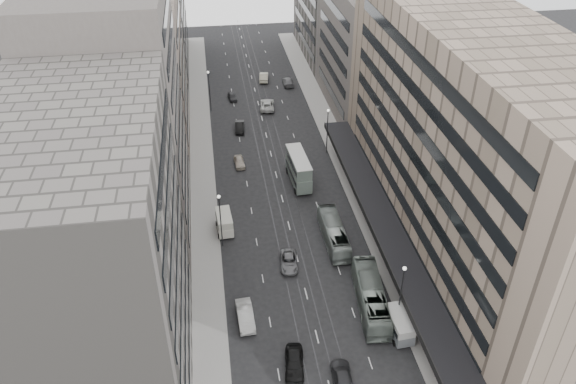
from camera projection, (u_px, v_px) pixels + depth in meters
ground at (308, 299)px, 68.54m from camera, size 220.00×220.00×0.00m
sidewalk_right at (336, 144)px, 100.78m from camera, size 4.00×125.00×0.15m
sidewalk_left at (202, 154)px, 97.79m from camera, size 4.00×125.00×0.15m
department_store at (469, 148)px, 69.44m from camera, size 19.20×60.00×30.00m
building_right_mid at (371, 49)px, 107.21m from camera, size 15.00×28.00×24.00m
building_left_a at (94, 268)px, 50.94m from camera, size 15.00×28.00×30.00m
building_left_b at (119, 117)px, 71.99m from camera, size 15.00×26.00×34.00m
building_left_c at (139, 71)px, 96.67m from camera, size 15.00×28.00×25.00m
building_left_d at (148, 9)px, 122.92m from camera, size 15.00×38.00×28.00m
lamp_right_near at (402, 288)px, 62.74m from camera, size 0.44×0.44×8.32m
lamp_right_far at (328, 126)px, 95.58m from camera, size 0.44×0.44×8.32m
lamp_left_near at (220, 215)px, 74.29m from camera, size 0.44×0.44×8.32m
lamp_left_far at (209, 86)px, 109.59m from camera, size 0.44×0.44×8.32m
bus_near at (371, 296)px, 66.57m from camera, size 4.05×12.38×3.39m
bus_far at (334, 233)px, 76.99m from camera, size 2.55×10.87×3.03m
double_decker at (299, 169)px, 89.00m from camera, size 3.11×8.92×4.81m
vw_microbus at (399, 324)px, 63.23m from camera, size 2.49×5.00×2.64m
panel_van at (224, 222)px, 78.96m from camera, size 2.51×4.69×2.87m
sedan_0 at (294, 363)px, 59.51m from camera, size 2.70×5.26×1.71m
sedan_1 at (245, 315)px, 65.16m from camera, size 2.06×5.27×1.71m
sedan_2 at (289, 262)px, 73.33m from camera, size 2.69×5.00×1.33m
sedan_3 at (342, 377)px, 58.21m from camera, size 2.45×5.18×1.46m
sedan_4 at (239, 162)px, 94.42m from camera, size 1.88×4.16×1.38m
sedan_5 at (240, 127)px, 104.95m from camera, size 1.97×4.74×1.53m
sedan_6 at (267, 105)px, 112.80m from camera, size 3.45×6.23×1.65m
sedan_7 at (288, 82)px, 122.77m from camera, size 2.30×5.30×1.52m
sedan_8 at (232, 97)px, 116.48m from camera, size 1.98×4.08×1.34m
sedan_9 at (264, 77)px, 124.75m from camera, size 2.51×5.42×1.72m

